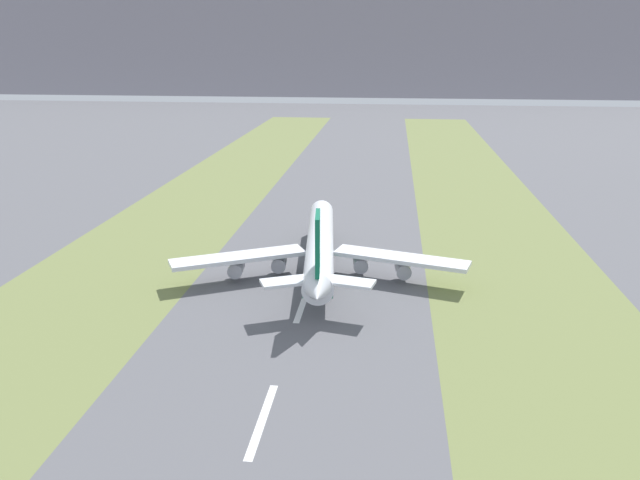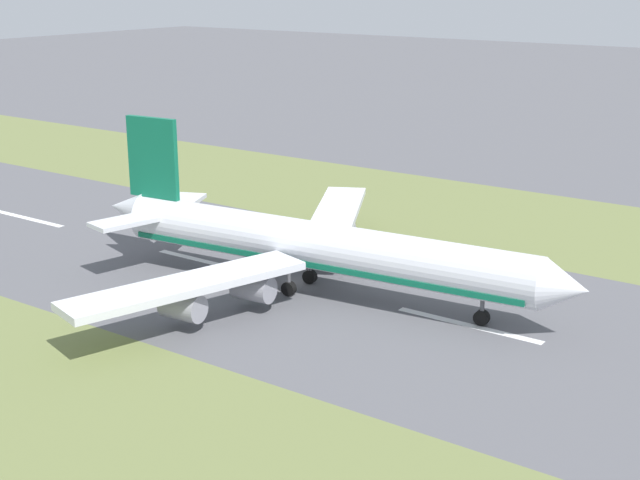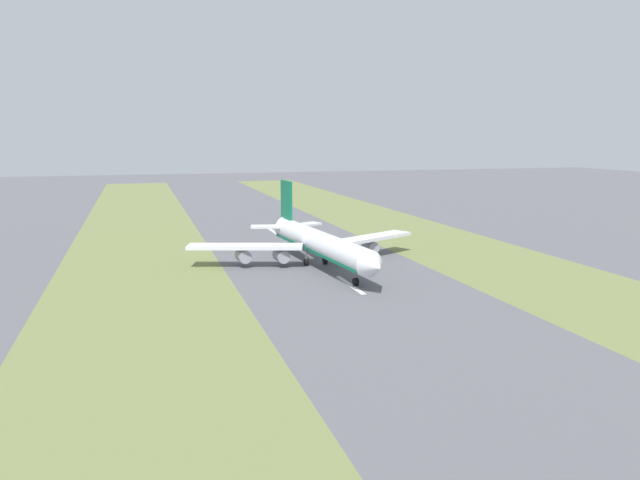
# 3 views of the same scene
# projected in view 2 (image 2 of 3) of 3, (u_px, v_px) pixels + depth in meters

# --- Properties ---
(ground_plane) EXTENTS (800.00, 800.00, 0.00)m
(ground_plane) POSITION_uv_depth(u_px,v_px,m) (295.00, 283.00, 115.60)
(ground_plane) COLOR #56565B
(grass_median_west) EXTENTS (40.00, 600.00, 0.01)m
(grass_median_west) POSITION_uv_depth(u_px,v_px,m) (454.00, 210.00, 150.78)
(grass_median_west) COLOR olive
(grass_median_west) RESTS_ON ground
(centreline_dash_near) EXTENTS (1.20, 18.00, 0.01)m
(centreline_dash_near) POSITION_uv_depth(u_px,v_px,m) (26.00, 218.00, 146.09)
(centreline_dash_near) COLOR silver
(centreline_dash_near) RESTS_ON ground
(centreline_dash_mid) EXTENTS (1.20, 18.00, 0.01)m
(centreline_dash_mid) POSITION_uv_depth(u_px,v_px,m) (208.00, 262.00, 124.01)
(centreline_dash_mid) COLOR silver
(centreline_dash_mid) RESTS_ON ground
(centreline_dash_far) EXTENTS (1.20, 18.00, 0.01)m
(centreline_dash_far) POSITION_uv_depth(u_px,v_px,m) (468.00, 325.00, 101.94)
(centreline_dash_far) COLOR silver
(centreline_dash_far) RESTS_ON ground
(airplane_main_jet) EXTENTS (63.83, 67.22, 20.20)m
(airplane_main_jet) POSITION_uv_depth(u_px,v_px,m) (307.00, 245.00, 111.22)
(airplane_main_jet) COLOR silver
(airplane_main_jet) RESTS_ON ground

